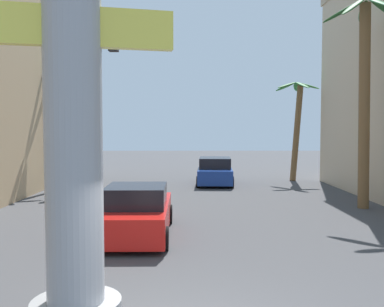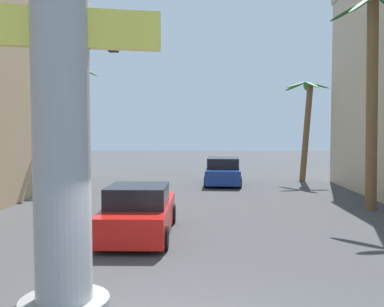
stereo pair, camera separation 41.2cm
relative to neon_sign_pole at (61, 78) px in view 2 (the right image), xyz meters
The scene contains 8 objects.
ground_plane 10.90m from the neon_sign_pole, 80.10° to the left, with size 93.97×93.97×0.00m, color #424244.
neon_sign_pole is the anchor object (origin of this frame).
car_lead 7.34m from the neon_sign_pole, 89.01° to the left, with size 2.02×4.66×1.56m.
car_far 19.13m from the neon_sign_pole, 80.25° to the left, with size 2.24×4.35×1.56m.
palm_tree_far_right 22.06m from the neon_sign_pole, 67.70° to the left, with size 2.83×2.87×6.19m.
palm_tree_mid_right 14.09m from the neon_sign_pole, 51.69° to the left, with size 3.26×3.42×8.44m.
palm_tree_far_left 17.83m from the neon_sign_pole, 105.99° to the left, with size 2.43×2.46×6.78m.
pedestrian_far_left 14.43m from the neon_sign_pole, 108.38° to the left, with size 0.45×0.45×1.71m.
Camera 2 is at (0.32, -6.17, 3.22)m, focal length 40.00 mm.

